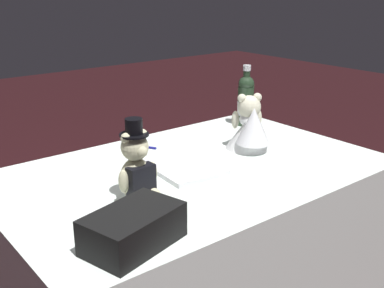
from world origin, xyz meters
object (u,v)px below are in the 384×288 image
champagne_bottle (246,100)px  gift_case_black (133,228)px  teddy_bear_bride (250,127)px  guestbook (184,167)px  teddy_bear_groom (137,168)px  signing_pen (139,146)px

champagne_bottle → gift_case_black: (-1.05, -0.63, -0.08)m
teddy_bear_bride → champagne_bottle: size_ratio=0.80×
champagne_bottle → guestbook: size_ratio=1.03×
teddy_bear_groom → signing_pen: (0.28, 0.44, -0.10)m
signing_pen → guestbook: 0.33m
champagne_bottle → teddy_bear_groom: bearing=-155.8°
champagne_bottle → signing_pen: champagne_bottle is taller
teddy_bear_bride → gift_case_black: size_ratio=0.80×
champagne_bottle → gift_case_black: 1.23m
champagne_bottle → teddy_bear_bride: bearing=-131.8°
teddy_bear_groom → teddy_bear_bride: size_ratio=1.14×
teddy_bear_groom → champagne_bottle: (0.88, 0.40, 0.02)m
champagne_bottle → signing_pen: bearing=176.0°
signing_pen → guestbook: (-0.01, -0.33, 0.00)m
teddy_bear_groom → signing_pen: size_ratio=1.92×
teddy_bear_bride → teddy_bear_groom: bearing=-169.2°
champagne_bottle → signing_pen: size_ratio=2.09×
guestbook → teddy_bear_groom: bearing=-153.4°
teddy_bear_groom → gift_case_black: bearing=-124.8°
champagne_bottle → signing_pen: (-0.60, 0.04, -0.12)m
signing_pen → gift_case_black: size_ratio=0.48×
gift_case_black → guestbook: 0.57m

